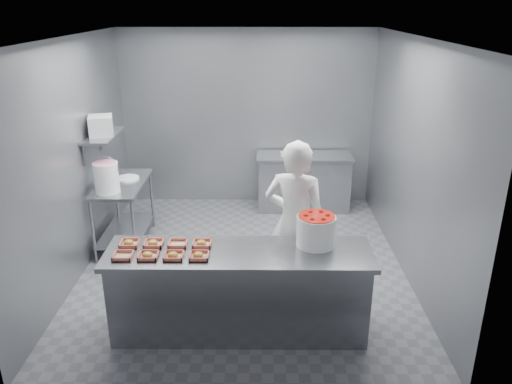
% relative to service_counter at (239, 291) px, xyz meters
% --- Properties ---
extents(floor, '(4.50, 4.50, 0.00)m').
position_rel_service_counter_xyz_m(floor, '(0.00, 1.35, -0.45)').
color(floor, '#4C4C51').
rests_on(floor, ground).
extents(ceiling, '(4.50, 4.50, 0.00)m').
position_rel_service_counter_xyz_m(ceiling, '(0.00, 1.35, 2.35)').
color(ceiling, white).
rests_on(ceiling, wall_back).
extents(wall_back, '(4.00, 0.04, 2.80)m').
position_rel_service_counter_xyz_m(wall_back, '(0.00, 3.60, 0.95)').
color(wall_back, slate).
rests_on(wall_back, ground).
extents(wall_left, '(0.04, 4.50, 2.80)m').
position_rel_service_counter_xyz_m(wall_left, '(-2.00, 1.35, 0.95)').
color(wall_left, slate).
rests_on(wall_left, ground).
extents(wall_right, '(0.04, 4.50, 2.80)m').
position_rel_service_counter_xyz_m(wall_right, '(2.00, 1.35, 0.95)').
color(wall_right, slate).
rests_on(wall_right, ground).
extents(service_counter, '(2.60, 0.70, 0.90)m').
position_rel_service_counter_xyz_m(service_counter, '(0.00, 0.00, 0.00)').
color(service_counter, slate).
rests_on(service_counter, ground).
extents(prep_table, '(0.60, 1.20, 0.90)m').
position_rel_service_counter_xyz_m(prep_table, '(-1.65, 1.95, 0.14)').
color(prep_table, slate).
rests_on(prep_table, ground).
extents(back_counter, '(1.50, 0.60, 0.90)m').
position_rel_service_counter_xyz_m(back_counter, '(0.90, 3.25, -0.00)').
color(back_counter, slate).
rests_on(back_counter, ground).
extents(wall_shelf, '(0.35, 0.90, 0.03)m').
position_rel_service_counter_xyz_m(wall_shelf, '(-1.82, 1.95, 1.10)').
color(wall_shelf, slate).
rests_on(wall_shelf, wall_left).
extents(tray_0, '(0.19, 0.18, 0.04)m').
position_rel_service_counter_xyz_m(tray_0, '(-1.09, -0.13, 0.47)').
color(tray_0, tan).
rests_on(tray_0, service_counter).
extents(tray_1, '(0.19, 0.18, 0.06)m').
position_rel_service_counter_xyz_m(tray_1, '(-0.85, -0.13, 0.47)').
color(tray_1, tan).
rests_on(tray_1, service_counter).
extents(tray_2, '(0.19, 0.18, 0.06)m').
position_rel_service_counter_xyz_m(tray_2, '(-0.61, -0.13, 0.47)').
color(tray_2, tan).
rests_on(tray_2, service_counter).
extents(tray_3, '(0.19, 0.18, 0.06)m').
position_rel_service_counter_xyz_m(tray_3, '(-0.37, -0.13, 0.47)').
color(tray_3, tan).
rests_on(tray_3, service_counter).
extents(tray_4, '(0.19, 0.18, 0.06)m').
position_rel_service_counter_xyz_m(tray_4, '(-1.09, 0.13, 0.47)').
color(tray_4, tan).
rests_on(tray_4, service_counter).
extents(tray_5, '(0.19, 0.18, 0.06)m').
position_rel_service_counter_xyz_m(tray_5, '(-0.85, 0.13, 0.47)').
color(tray_5, tan).
rests_on(tray_5, service_counter).
extents(tray_6, '(0.19, 0.18, 0.04)m').
position_rel_service_counter_xyz_m(tray_6, '(-0.61, 0.13, 0.47)').
color(tray_6, tan).
rests_on(tray_6, service_counter).
extents(tray_7, '(0.19, 0.18, 0.06)m').
position_rel_service_counter_xyz_m(tray_7, '(-0.37, 0.13, 0.47)').
color(tray_7, tan).
rests_on(tray_7, service_counter).
extents(worker, '(0.78, 0.63, 1.85)m').
position_rel_service_counter_xyz_m(worker, '(0.58, 0.60, 0.47)').
color(worker, white).
rests_on(worker, ground).
extents(strawberry_tub, '(0.38, 0.38, 0.32)m').
position_rel_service_counter_xyz_m(strawberry_tub, '(0.75, 0.15, 0.62)').
color(strawberry_tub, white).
rests_on(strawberry_tub, service_counter).
extents(glaze_bucket, '(0.32, 0.31, 0.47)m').
position_rel_service_counter_xyz_m(glaze_bucket, '(-1.73, 1.60, 0.65)').
color(glaze_bucket, white).
rests_on(glaze_bucket, prep_table).
extents(bucket_lid, '(0.40, 0.40, 0.02)m').
position_rel_service_counter_xyz_m(bucket_lid, '(-1.60, 2.09, 0.46)').
color(bucket_lid, white).
rests_on(bucket_lid, prep_table).
extents(rag, '(0.15, 0.13, 0.02)m').
position_rel_service_counter_xyz_m(rag, '(-1.66, 2.09, 0.46)').
color(rag, '#CCB28C').
rests_on(rag, prep_table).
extents(appliance, '(0.37, 0.40, 0.25)m').
position_rel_service_counter_xyz_m(appliance, '(-1.82, 1.89, 1.24)').
color(appliance, gray).
rests_on(appliance, wall_shelf).
extents(paper_stack, '(0.31, 0.24, 0.04)m').
position_rel_service_counter_xyz_m(paper_stack, '(0.68, 3.25, 0.46)').
color(paper_stack, silver).
rests_on(paper_stack, back_counter).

